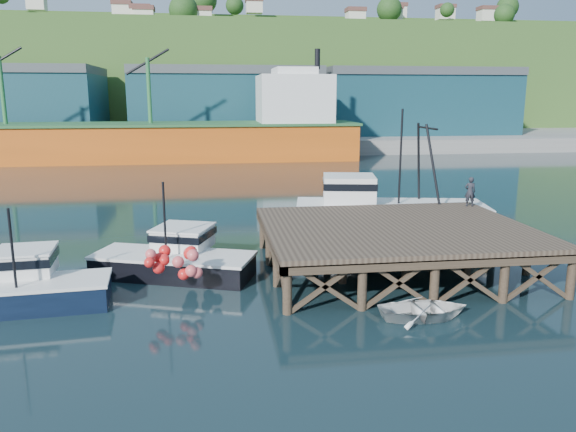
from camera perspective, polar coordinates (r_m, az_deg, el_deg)
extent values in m
plane|color=black|center=(25.63, -1.08, -5.98)|extent=(300.00, 300.00, 0.00)
cube|color=brown|center=(26.29, 10.88, -1.20)|extent=(12.00, 10.00, 0.25)
cube|color=#473828|center=(21.98, 14.92, -4.71)|extent=(12.00, 0.30, 0.35)
cylinder|color=#473828|center=(20.93, -0.07, -7.88)|extent=(0.36, 0.36, 2.60)
cylinder|color=#473828|center=(25.10, 26.81, -5.80)|extent=(0.36, 0.36, 2.60)
cylinder|color=#473828|center=(29.88, -2.56, -1.75)|extent=(0.36, 0.36, 2.60)
cylinder|color=#473828|center=(32.94, 17.59, -1.01)|extent=(0.36, 0.36, 2.60)
cube|color=gray|center=(94.49, -6.28, 7.83)|extent=(160.00, 40.00, 2.00)
cube|color=#173D4D|center=(89.24, -6.26, 11.11)|extent=(28.00, 16.00, 9.00)
cube|color=#173D4D|center=(95.08, 12.47, 10.96)|extent=(30.00, 16.00, 9.00)
cube|color=#DD5C14|center=(72.98, -15.26, 7.17)|extent=(55.00, 9.50, 4.40)
cube|color=#26592D|center=(72.84, -15.36, 8.97)|extent=(55.50, 10.00, 0.30)
cube|color=silver|center=(73.01, 0.60, 11.76)|extent=(9.00, 9.00, 6.00)
cube|color=silver|center=(73.06, 0.60, 14.35)|extent=(5.00, 7.00, 1.20)
cylinder|color=black|center=(73.65, 3.00, 15.64)|extent=(0.70, 0.70, 2.50)
cube|color=#2D511E|center=(124.26, -6.86, 13.44)|extent=(220.00, 50.00, 22.00)
cube|color=black|center=(23.77, -25.42, -7.41)|extent=(6.52, 2.84, 0.98)
cube|color=silver|center=(23.62, -25.53, -6.23)|extent=(6.65, 2.89, 0.13)
cube|color=silver|center=(24.55, -25.07, -4.37)|extent=(2.24, 2.24, 0.98)
cube|color=black|center=(24.49, -25.12, -3.88)|extent=(2.36, 2.36, 0.33)
cylinder|color=black|center=(22.62, -26.21, -3.08)|extent=(0.10, 0.10, 3.06)
cube|color=black|center=(25.74, -11.56, -5.02)|extent=(7.44, 4.80, 0.97)
cube|color=silver|center=(25.60, -11.61, -3.94)|extent=(7.59, 4.90, 0.13)
cube|color=silver|center=(26.59, -10.58, -2.26)|extent=(2.97, 2.97, 0.97)
cube|color=black|center=(26.54, -10.60, -1.81)|extent=(3.14, 3.14, 0.32)
cylinder|color=black|center=(24.56, -12.42, -0.56)|extent=(0.10, 0.10, 3.44)
sphere|color=#E05255|center=(22.69, -12.67, -5.56)|extent=(0.45, 0.45, 0.45)
sphere|color=#E05255|center=(22.77, -10.22, -4.83)|extent=(0.45, 0.45, 0.45)
sphere|color=red|center=(22.22, -11.40, -4.73)|extent=(0.45, 0.45, 0.45)
cube|color=beige|center=(33.14, 10.31, -0.43)|extent=(11.13, 5.56, 1.74)
cube|color=silver|center=(32.95, 10.37, 1.13)|extent=(11.35, 5.79, 0.14)
cube|color=silver|center=(32.13, 6.33, 2.46)|extent=(3.35, 3.19, 1.74)
cube|color=black|center=(32.07, 6.35, 3.14)|extent=(3.46, 3.31, 0.39)
cylinder|color=black|center=(32.73, 11.35, 5.55)|extent=(0.12, 0.12, 5.80)
imported|color=white|center=(21.31, 13.68, -9.19)|extent=(3.29, 2.35, 0.68)
imported|color=black|center=(31.65, 18.00, 2.37)|extent=(0.65, 0.50, 1.60)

